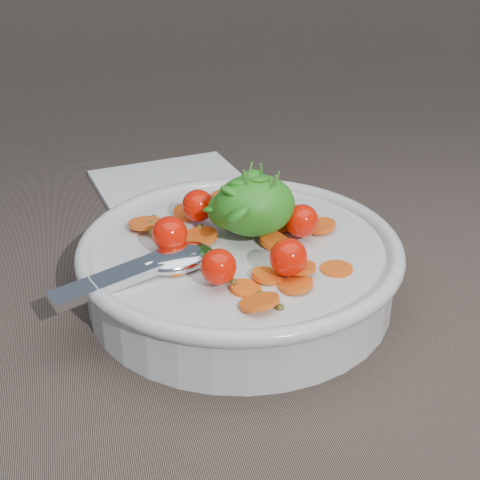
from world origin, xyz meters
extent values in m
plane|color=brown|center=(0.00, 0.00, 0.00)|extent=(6.00, 6.00, 0.00)
cylinder|color=silver|center=(0.01, 0.01, 0.02)|extent=(0.24, 0.24, 0.05)
torus|color=silver|center=(0.01, 0.01, 0.05)|extent=(0.25, 0.25, 0.01)
cylinder|color=silver|center=(0.01, 0.01, 0.00)|extent=(0.12, 0.12, 0.01)
cylinder|color=brown|center=(0.01, 0.01, 0.02)|extent=(0.22, 0.22, 0.04)
cylinder|color=orange|center=(0.03, 0.04, 0.05)|extent=(0.03, 0.03, 0.01)
cylinder|color=orange|center=(-0.04, 0.00, 0.05)|extent=(0.03, 0.03, 0.01)
cylinder|color=orange|center=(0.02, -0.04, 0.05)|extent=(0.03, 0.03, 0.01)
cylinder|color=orange|center=(0.06, 0.03, 0.05)|extent=(0.04, 0.04, 0.01)
cylinder|color=orange|center=(-0.01, 0.07, 0.05)|extent=(0.04, 0.04, 0.01)
cylinder|color=orange|center=(0.00, -0.05, 0.05)|extent=(0.03, 0.03, 0.01)
cylinder|color=orange|center=(-0.06, 0.00, 0.04)|extent=(0.03, 0.03, 0.01)
cylinder|color=orange|center=(-0.02, 0.02, 0.04)|extent=(0.03, 0.03, 0.01)
cylinder|color=orange|center=(0.06, 0.07, 0.05)|extent=(0.03, 0.03, 0.01)
cylinder|color=orange|center=(0.04, 0.04, 0.05)|extent=(0.04, 0.04, 0.01)
cylinder|color=orange|center=(0.04, 0.01, 0.05)|extent=(0.03, 0.03, 0.01)
cylinder|color=orange|center=(0.04, -0.06, 0.05)|extent=(0.03, 0.03, 0.01)
cylinder|color=orange|center=(-0.04, -0.02, 0.05)|extent=(0.03, 0.03, 0.01)
cylinder|color=orange|center=(0.04, 0.04, 0.04)|extent=(0.03, 0.03, 0.01)
cylinder|color=orange|center=(-0.02, 0.03, 0.05)|extent=(0.04, 0.04, 0.01)
cylinder|color=orange|center=(0.01, -0.08, 0.05)|extent=(0.03, 0.03, 0.02)
cylinder|color=orange|center=(-0.01, -0.01, 0.04)|extent=(0.04, 0.04, 0.01)
cylinder|color=orange|center=(0.05, -0.04, 0.05)|extent=(0.03, 0.03, 0.01)
cylinder|color=orange|center=(-0.05, 0.06, 0.05)|extent=(0.04, 0.04, 0.01)
cylinder|color=orange|center=(-0.04, 0.04, 0.04)|extent=(0.03, 0.03, 0.01)
cylinder|color=orange|center=(0.07, -0.04, 0.05)|extent=(0.03, 0.03, 0.01)
cylinder|color=orange|center=(0.08, 0.02, 0.05)|extent=(0.03, 0.03, 0.01)
cylinder|color=orange|center=(0.02, 0.04, 0.05)|extent=(0.04, 0.04, 0.01)
cylinder|color=orange|center=(0.02, 0.10, 0.05)|extent=(0.03, 0.03, 0.01)
sphere|color=#484B19|center=(0.08, 0.04, 0.05)|extent=(0.01, 0.01, 0.01)
sphere|color=#484B19|center=(-0.05, 0.05, 0.05)|extent=(0.01, 0.01, 0.01)
sphere|color=#484B19|center=(0.02, -0.08, 0.05)|extent=(0.01, 0.01, 0.01)
sphere|color=#484B19|center=(0.01, -0.06, 0.05)|extent=(0.01, 0.01, 0.01)
sphere|color=#484B19|center=(0.05, 0.05, 0.05)|extent=(0.00, 0.00, 0.00)
sphere|color=#484B19|center=(-0.04, 0.03, 0.05)|extent=(0.01, 0.01, 0.01)
sphere|color=#484B19|center=(-0.01, -0.05, 0.05)|extent=(0.01, 0.01, 0.01)
sphere|color=#484B19|center=(-0.05, 0.04, 0.05)|extent=(0.01, 0.01, 0.01)
sphere|color=#484B19|center=(-0.01, 0.04, 0.05)|extent=(0.01, 0.01, 0.01)
sphere|color=#484B19|center=(-0.04, 0.01, 0.05)|extent=(0.00, 0.00, 0.00)
sphere|color=#484B19|center=(0.06, 0.02, 0.05)|extent=(0.01, 0.01, 0.01)
sphere|color=#484B19|center=(0.04, 0.04, 0.05)|extent=(0.01, 0.01, 0.01)
sphere|color=#484B19|center=(0.03, -0.03, 0.05)|extent=(0.01, 0.01, 0.01)
sphere|color=#484B19|center=(0.03, 0.03, 0.05)|extent=(0.01, 0.01, 0.01)
sphere|color=#484B19|center=(-0.04, 0.07, 0.05)|extent=(0.00, 0.00, 0.00)
sphere|color=#484B19|center=(0.03, 0.03, 0.05)|extent=(0.01, 0.01, 0.01)
sphere|color=#484B19|center=(0.06, 0.03, 0.05)|extent=(0.01, 0.01, 0.01)
sphere|color=#484B19|center=(0.00, 0.10, 0.05)|extent=(0.00, 0.00, 0.00)
sphere|color=red|center=(0.06, 0.01, 0.06)|extent=(0.03, 0.03, 0.03)
sphere|color=red|center=(0.04, 0.05, 0.06)|extent=(0.03, 0.03, 0.03)
sphere|color=red|center=(-0.01, 0.05, 0.06)|extent=(0.03, 0.03, 0.03)
sphere|color=red|center=(-0.04, 0.01, 0.06)|extent=(0.03, 0.03, 0.03)
sphere|color=red|center=(-0.01, -0.05, 0.06)|extent=(0.03, 0.03, 0.03)
sphere|color=red|center=(0.04, -0.05, 0.06)|extent=(0.03, 0.03, 0.03)
ellipsoid|color=#2F8B1F|center=(0.03, 0.02, 0.08)|extent=(0.06, 0.06, 0.05)
ellipsoid|color=#2F8B1F|center=(0.01, 0.03, 0.07)|extent=(0.04, 0.04, 0.03)
ellipsoid|color=#2F8B1F|center=(0.03, 0.01, 0.09)|extent=(0.02, 0.02, 0.02)
ellipsoid|color=#2F8B1F|center=(0.04, 0.01, 0.09)|extent=(0.03, 0.03, 0.01)
ellipsoid|color=#2F8B1F|center=(0.03, 0.02, 0.09)|extent=(0.02, 0.02, 0.01)
ellipsoid|color=#2F8B1F|center=(0.01, 0.01, 0.09)|extent=(0.02, 0.02, 0.02)
ellipsoid|color=#2F8B1F|center=(0.04, 0.03, 0.07)|extent=(0.02, 0.02, 0.01)
ellipsoid|color=#2F8B1F|center=(0.02, 0.02, 0.08)|extent=(0.03, 0.03, 0.02)
ellipsoid|color=#2F8B1F|center=(0.02, 0.01, 0.08)|extent=(0.02, 0.03, 0.02)
ellipsoid|color=#2F8B1F|center=(0.02, 0.02, 0.09)|extent=(0.03, 0.03, 0.02)
ellipsoid|color=#2F8B1F|center=(0.03, 0.02, 0.09)|extent=(0.02, 0.03, 0.02)
ellipsoid|color=#2F8B1F|center=(0.00, 0.03, 0.07)|extent=(0.01, 0.02, 0.01)
ellipsoid|color=#2F8B1F|center=(0.02, 0.03, 0.08)|extent=(0.03, 0.03, 0.02)
ellipsoid|color=#2F8B1F|center=(0.01, -0.01, 0.08)|extent=(0.03, 0.03, 0.03)
ellipsoid|color=#2F8B1F|center=(0.02, 0.02, 0.10)|extent=(0.02, 0.02, 0.02)
ellipsoid|color=#2F8B1F|center=(0.03, 0.04, 0.07)|extent=(0.03, 0.03, 0.01)
ellipsoid|color=#2F8B1F|center=(0.04, 0.03, 0.08)|extent=(0.02, 0.02, 0.01)
ellipsoid|color=#2F8B1F|center=(0.03, 0.02, 0.09)|extent=(0.03, 0.02, 0.02)
ellipsoid|color=#2F8B1F|center=(0.03, 0.02, 0.10)|extent=(0.02, 0.02, 0.01)
ellipsoid|color=#2F8B1F|center=(0.04, 0.03, 0.07)|extent=(0.02, 0.02, 0.02)
ellipsoid|color=#2F8B1F|center=(0.03, 0.03, 0.09)|extent=(0.03, 0.02, 0.02)
ellipsoid|color=#2F8B1F|center=(0.03, 0.01, 0.08)|extent=(0.03, 0.03, 0.02)
ellipsoid|color=#2F8B1F|center=(0.02, 0.01, 0.08)|extent=(0.03, 0.03, 0.01)
ellipsoid|color=#2F8B1F|center=(0.02, 0.01, 0.08)|extent=(0.02, 0.02, 0.02)
cylinder|color=#4C8C33|center=(0.04, 0.01, 0.09)|extent=(0.01, 0.01, 0.04)
cylinder|color=#4C8C33|center=(0.04, 0.01, 0.09)|extent=(0.01, 0.01, 0.04)
cylinder|color=#4C8C33|center=(0.02, 0.03, 0.09)|extent=(0.01, 0.01, 0.04)
cylinder|color=#4C8C33|center=(0.02, 0.02, 0.09)|extent=(0.01, 0.01, 0.04)
cylinder|color=#4C8C33|center=(0.04, 0.03, 0.09)|extent=(0.01, 0.01, 0.04)
cylinder|color=#4C8C33|center=(0.02, 0.01, 0.09)|extent=(0.01, 0.01, 0.04)
ellipsoid|color=silver|center=(-0.04, -0.01, 0.05)|extent=(0.06, 0.05, 0.02)
cube|color=silver|center=(-0.08, -0.02, 0.05)|extent=(0.11, 0.05, 0.02)
cylinder|color=silver|center=(-0.05, -0.01, 0.05)|extent=(0.02, 0.02, 0.01)
cube|color=white|center=(0.00, 0.24, 0.00)|extent=(0.18, 0.16, 0.01)
camera|label=1|loc=(-0.10, -0.43, 0.30)|focal=50.00mm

